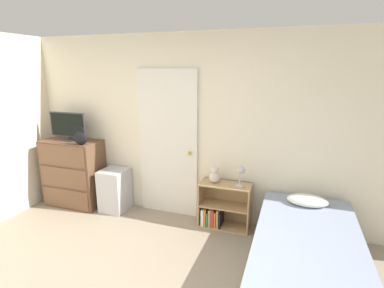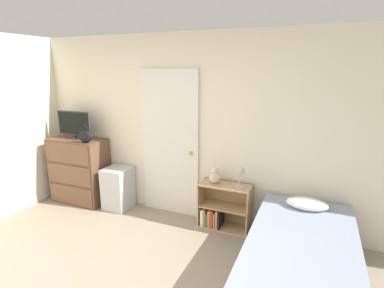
# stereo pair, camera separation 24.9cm
# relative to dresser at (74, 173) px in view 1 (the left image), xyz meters

# --- Properties ---
(wall_back) EXTENTS (10.00, 0.06, 2.55)m
(wall_back) POSITION_rel_dresser_xyz_m (1.75, 0.28, 0.76)
(wall_back) COLOR beige
(wall_back) RESTS_ON ground_plane
(door_closed) EXTENTS (0.87, 0.09, 2.08)m
(door_closed) POSITION_rel_dresser_xyz_m (1.51, 0.23, 0.53)
(door_closed) COLOR silver
(door_closed) RESTS_ON ground_plane
(dresser) EXTENTS (0.89, 0.46, 1.02)m
(dresser) POSITION_rel_dresser_xyz_m (0.00, 0.00, 0.00)
(dresser) COLOR brown
(dresser) RESTS_ON ground_plane
(tv) EXTENTS (0.61, 0.16, 0.43)m
(tv) POSITION_rel_dresser_xyz_m (-0.04, 0.02, 0.74)
(tv) COLOR #2D2D33
(tv) RESTS_ON dresser
(handbag) EXTENTS (0.22, 0.09, 0.27)m
(handbag) POSITION_rel_dresser_xyz_m (0.31, -0.15, 0.61)
(handbag) COLOR black
(handbag) RESTS_ON dresser
(storage_bin) EXTENTS (0.37, 0.40, 0.63)m
(storage_bin) POSITION_rel_dresser_xyz_m (0.71, 0.03, -0.20)
(storage_bin) COLOR silver
(storage_bin) RESTS_ON ground_plane
(bookshelf) EXTENTS (0.68, 0.31, 0.61)m
(bookshelf) POSITION_rel_dresser_xyz_m (2.33, 0.08, -0.26)
(bookshelf) COLOR tan
(bookshelf) RESTS_ON ground_plane
(teddy_bear) EXTENTS (0.15, 0.15, 0.23)m
(teddy_bear) POSITION_rel_dresser_xyz_m (2.23, 0.08, 0.20)
(teddy_bear) COLOR beige
(teddy_bear) RESTS_ON bookshelf
(desk_lamp) EXTENTS (0.13, 0.12, 0.28)m
(desk_lamp) POSITION_rel_dresser_xyz_m (2.59, 0.03, 0.30)
(desk_lamp) COLOR #B2B2B7
(desk_lamp) RESTS_ON bookshelf
(bed) EXTENTS (1.02, 1.96, 0.65)m
(bed) POSITION_rel_dresser_xyz_m (3.39, -0.74, -0.24)
(bed) COLOR brown
(bed) RESTS_ON ground_plane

